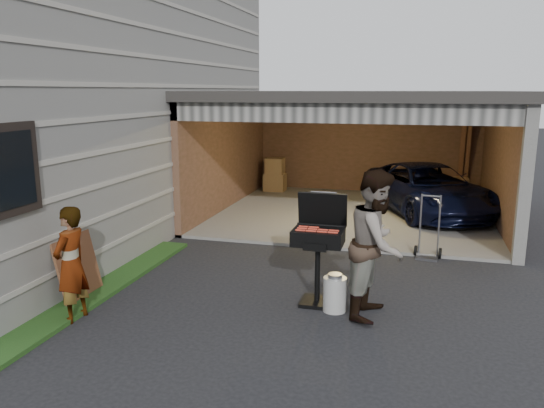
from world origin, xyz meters
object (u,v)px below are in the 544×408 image
at_px(minivan, 427,191).
at_px(bbq_grill, 319,240).
at_px(propane_tank, 335,294).
at_px(plywood_panel, 78,268).
at_px(woman, 71,264).
at_px(man, 377,244).
at_px(hand_truck, 428,246).

relative_size(minivan, bbq_grill, 2.73).
distance_m(bbq_grill, propane_tank, 0.75).
bearing_deg(plywood_panel, woman, -60.05).
bearing_deg(man, hand_truck, -5.40).
distance_m(woman, plywood_panel, 0.78).
bearing_deg(man, plywood_panel, 107.26).
bearing_deg(minivan, propane_tank, -125.96).
height_order(woman, man, man).
relative_size(bbq_grill, propane_tank, 3.25).
bearing_deg(propane_tank, hand_truck, 65.57).
distance_m(man, bbq_grill, 0.82).
bearing_deg(woman, man, 108.95).
bearing_deg(hand_truck, woman, -131.49).
distance_m(minivan, woman, 8.57).
height_order(propane_tank, plywood_panel, plywood_panel).
bearing_deg(propane_tank, plywood_panel, -171.36).
height_order(woman, bbq_grill, bbq_grill).
bearing_deg(woman, hand_truck, 132.46).
height_order(woman, hand_truck, woman).
bearing_deg(hand_truck, man, -97.50).
height_order(minivan, plywood_panel, minivan).
distance_m(woman, bbq_grill, 3.25).
bearing_deg(propane_tank, man, 2.53).
bearing_deg(man, minivan, 2.69).
bearing_deg(bbq_grill, hand_truck, 59.06).
relative_size(woman, bbq_grill, 0.98).
relative_size(woman, hand_truck, 1.32).
bearing_deg(bbq_grill, woman, -154.89).
bearing_deg(woman, bbq_grill, 116.35).
height_order(woman, plywood_panel, woman).
height_order(woman, propane_tank, woman).
bearing_deg(plywood_panel, propane_tank, 8.64).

